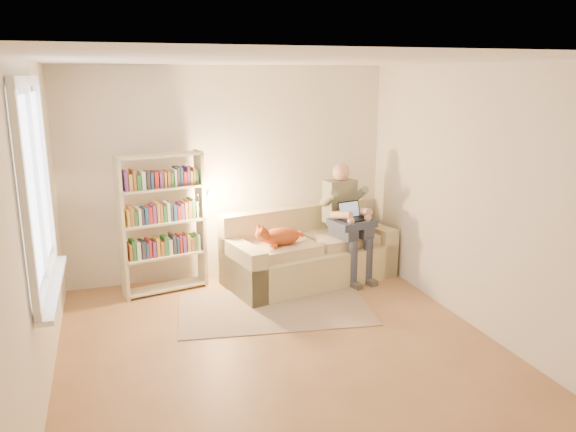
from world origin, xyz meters
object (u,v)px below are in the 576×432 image
object	(u,v)px
cat	(278,236)
bookshelf	(162,217)
sofa	(308,255)
person	(346,215)
laptop	(350,215)

from	to	relation	value
cat	bookshelf	size ratio (longest dim) A/B	0.41
cat	sofa	bearing A→B (deg)	14.76
person	bookshelf	xyz separation A→B (m)	(-2.20, 0.22, 0.10)
cat	bookshelf	distance (m)	1.35
cat	bookshelf	xyz separation A→B (m)	(-1.27, 0.39, 0.24)
laptop	cat	bearing A→B (deg)	171.26
cat	laptop	xyz separation A→B (m)	(0.94, 0.05, 0.17)
bookshelf	laptop	bearing A→B (deg)	-20.64
sofa	bookshelf	bearing A→B (deg)	162.78
cat	person	bearing A→B (deg)	-1.43
sofa	cat	world-z (taller)	sofa
sofa	laptop	distance (m)	0.73
laptop	bookshelf	world-z (taller)	bookshelf
person	cat	xyz separation A→B (m)	(-0.93, -0.17, -0.15)
bookshelf	sofa	bearing A→B (deg)	-17.22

